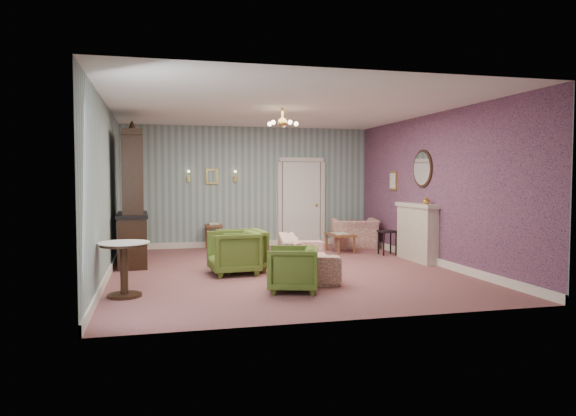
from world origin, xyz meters
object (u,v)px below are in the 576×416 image
object	(u,v)px
sofa_chintz	(306,249)
coffee_table	(340,243)
side_table_black	(387,243)
pedestal_table	(124,269)
fireplace	(417,232)
olive_chair_a	(293,267)
olive_chair_c	(241,248)
wingback_chair	(354,228)
olive_chair_b	(233,250)
dresser	(132,194)

from	to	relation	value
sofa_chintz	coffee_table	distance (m)	2.92
coffee_table	side_table_black	world-z (taller)	side_table_black
side_table_black	pedestal_table	distance (m)	6.02
fireplace	side_table_black	size ratio (longest dim) A/B	2.63
sofa_chintz	pedestal_table	bearing A→B (deg)	120.45
olive_chair_a	sofa_chintz	distance (m)	1.42
olive_chair_c	fireplace	world-z (taller)	fireplace
olive_chair_a	pedestal_table	world-z (taller)	pedestal_table
olive_chair_c	side_table_black	distance (m)	3.59
pedestal_table	wingback_chair	bearing A→B (deg)	39.58
pedestal_table	olive_chair_b	bearing A→B (deg)	38.78
pedestal_table	olive_chair_c	bearing A→B (deg)	41.02
olive_chair_c	wingback_chair	distance (m)	3.98
olive_chair_c	wingback_chair	xyz separation A→B (m)	(3.11, 2.49, 0.05)
sofa_chintz	side_table_black	world-z (taller)	sofa_chintz
olive_chair_b	pedestal_table	world-z (taller)	olive_chair_b
sofa_chintz	dresser	bearing A→B (deg)	68.11
wingback_chair	dresser	size ratio (longest dim) A/B	0.40
fireplace	pedestal_table	world-z (taller)	fireplace
wingback_chair	fireplace	size ratio (longest dim) A/B	0.76
olive_chair_a	dresser	size ratio (longest dim) A/B	0.27
sofa_chintz	coffee_table	world-z (taller)	sofa_chintz
olive_chair_b	side_table_black	distance (m)	3.85
dresser	olive_chair_a	bearing A→B (deg)	-54.79
sofa_chintz	olive_chair_c	bearing A→B (deg)	71.02
sofa_chintz	wingback_chair	distance (m)	3.70
olive_chair_c	dresser	size ratio (longest dim) A/B	0.31
fireplace	olive_chair_b	bearing A→B (deg)	-171.20
olive_chair_c	side_table_black	world-z (taller)	olive_chair_c
coffee_table	olive_chair_c	bearing A→B (deg)	-143.22
olive_chair_b	olive_chair_c	world-z (taller)	same
sofa_chintz	pedestal_table	world-z (taller)	sofa_chintz
olive_chair_c	sofa_chintz	size ratio (longest dim) A/B	0.37
coffee_table	dresser	bearing A→B (deg)	-171.97
pedestal_table	side_table_black	bearing A→B (deg)	28.56
sofa_chintz	coffee_table	size ratio (longest dim) A/B	2.72
olive_chair_b	sofa_chintz	world-z (taller)	sofa_chintz
side_table_black	fireplace	bearing A→B (deg)	-75.79
side_table_black	olive_chair_c	bearing A→B (deg)	-160.19
olive_chair_b	olive_chair_c	bearing A→B (deg)	142.27
coffee_table	olive_chair_b	bearing A→B (deg)	-141.42
wingback_chair	coffee_table	xyz separation A→B (m)	(-0.56, -0.58, -0.26)
wingback_chair	pedestal_table	world-z (taller)	wingback_chair
dresser	side_table_black	bearing A→B (deg)	-2.42
side_table_black	olive_chair_b	bearing A→B (deg)	-157.32
olive_chair_a	wingback_chair	distance (m)	5.10
dresser	fireplace	distance (m)	5.65
olive_chair_b	pedestal_table	xyz separation A→B (m)	(-1.73, -1.39, -0.02)
olive_chair_a	fireplace	bearing A→B (deg)	142.20
coffee_table	side_table_black	distance (m)	1.08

